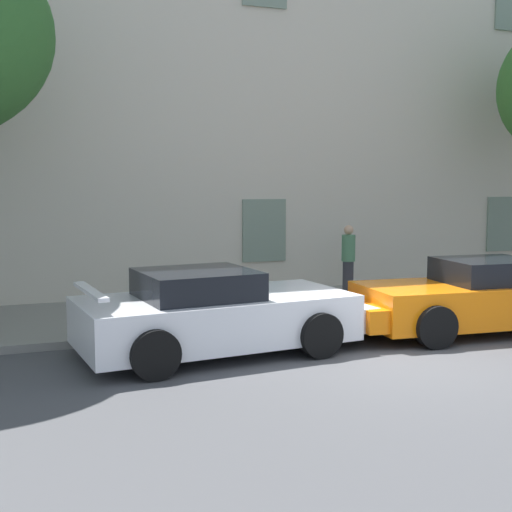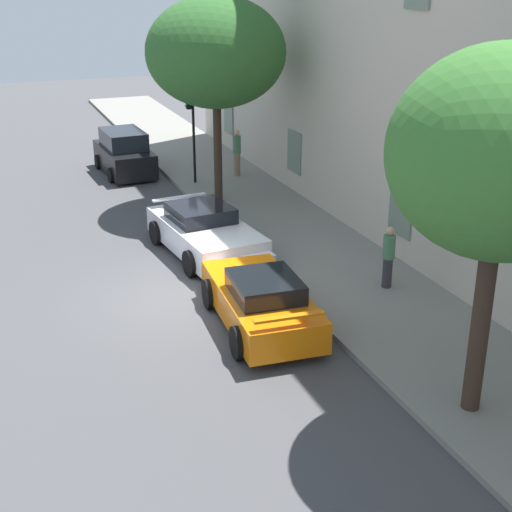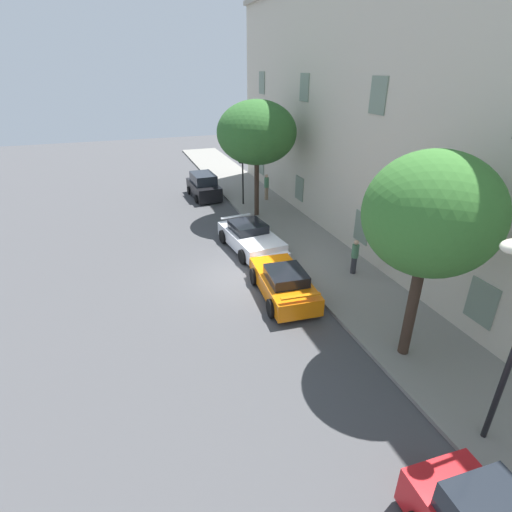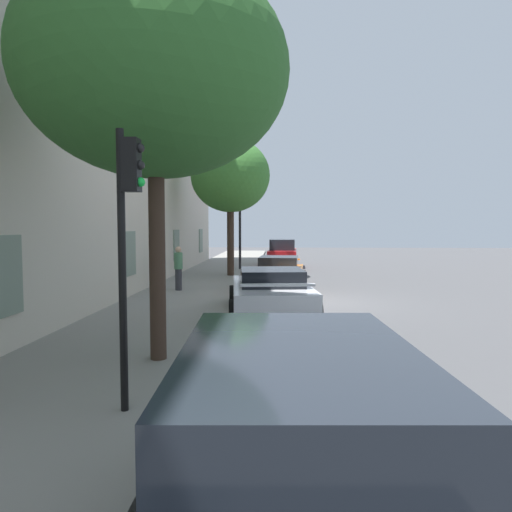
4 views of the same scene
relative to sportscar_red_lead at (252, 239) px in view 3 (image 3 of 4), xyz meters
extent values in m
plane|color=#444447|center=(2.52, -1.47, -0.62)|extent=(80.00, 80.00, 0.00)
cube|color=gray|center=(2.52, 2.92, -0.55)|extent=(60.00, 3.79, 0.14)
cube|color=beige|center=(2.52, 6.43, 5.73)|extent=(35.63, 3.24, 12.71)
cube|color=gray|center=(-11.73, 4.78, 0.98)|extent=(1.10, 0.06, 1.50)
cube|color=gray|center=(-4.60, 4.78, 0.98)|extent=(1.10, 0.06, 1.50)
cube|color=gray|center=(2.52, 4.78, 0.98)|extent=(1.10, 0.06, 1.50)
cube|color=gray|center=(9.65, 4.78, 0.98)|extent=(1.10, 0.06, 1.50)
cube|color=gray|center=(-11.73, 4.78, 6.93)|extent=(1.10, 0.06, 1.50)
cube|color=gray|center=(-4.60, 4.78, 6.93)|extent=(1.10, 0.06, 1.50)
cube|color=gray|center=(2.52, 4.78, 6.93)|extent=(1.10, 0.06, 1.50)
cube|color=white|center=(-0.16, -0.02, -0.06)|extent=(4.55, 2.46, 0.74)
cube|color=black|center=(-0.48, -0.05, 0.53)|extent=(1.90, 1.80, 0.43)
cube|color=white|center=(1.75, 0.17, -0.15)|extent=(1.49, 2.00, 0.41)
cube|color=white|center=(-2.16, -0.21, 0.53)|extent=(0.33, 1.74, 0.06)
cylinder|color=black|center=(1.09, 1.13, -0.26)|extent=(0.75, 0.31, 0.73)
cylinder|color=black|center=(1.29, -0.90, -0.26)|extent=(0.75, 0.31, 0.73)
cylinder|color=black|center=(-1.61, 0.86, -0.26)|extent=(0.75, 0.31, 0.73)
cylinder|color=black|center=(-1.40, -1.16, -0.26)|extent=(0.75, 0.31, 0.73)
cube|color=orange|center=(4.70, -0.22, -0.06)|extent=(4.29, 2.10, 0.71)
cube|color=black|center=(5.01, -0.25, 0.51)|extent=(1.77, 1.56, 0.43)
cube|color=orange|center=(2.87, -0.09, -0.15)|extent=(1.37, 1.75, 0.39)
cube|color=orange|center=(6.61, -0.36, 0.51)|extent=(0.27, 1.54, 0.06)
cylinder|color=black|center=(3.35, -1.03, -0.26)|extent=(0.75, 0.29, 0.73)
cylinder|color=black|center=(3.48, 0.77, -0.26)|extent=(0.75, 0.29, 0.73)
cylinder|color=black|center=(5.92, -1.22, -0.26)|extent=(0.75, 0.29, 0.73)
cylinder|color=black|center=(6.06, 0.58, -0.26)|extent=(0.75, 0.29, 0.73)
cube|color=black|center=(-9.84, -0.35, -0.05)|extent=(3.92, 1.86, 0.95)
cube|color=#1E232B|center=(-9.84, -0.35, 0.78)|extent=(2.38, 1.58, 0.69)
cylinder|color=black|center=(-8.72, 0.54, -0.33)|extent=(0.59, 0.23, 0.59)
cylinder|color=black|center=(-8.64, -1.14, -0.33)|extent=(0.59, 0.23, 0.59)
cylinder|color=black|center=(-11.03, 0.43, -0.33)|extent=(0.59, 0.23, 0.59)
cylinder|color=black|center=(-10.95, -1.25, -0.33)|extent=(0.59, 0.23, 0.59)
cylinder|color=black|center=(14.29, 0.39, -0.31)|extent=(0.64, 0.22, 0.63)
cylinder|color=#38281E|center=(9.44, 2.09, 1.31)|extent=(0.34, 0.34, 3.59)
ellipsoid|color=#38722D|center=(9.44, 2.09, 4.34)|extent=(3.81, 3.81, 3.54)
cylinder|color=#38281E|center=(-4.71, 1.92, 1.40)|extent=(0.29, 0.29, 3.76)
ellipsoid|color=#2D6028|center=(-4.71, 1.92, 4.55)|extent=(4.66, 4.66, 3.65)
cylinder|color=black|center=(-7.02, 1.75, 1.31)|extent=(0.10, 0.10, 3.58)
cube|color=black|center=(-7.02, 1.61, 2.65)|extent=(0.22, 0.20, 0.66)
sphere|color=black|center=(-7.02, 1.50, 2.86)|extent=(0.12, 0.12, 0.12)
sphere|color=black|center=(-7.02, 1.50, 2.65)|extent=(0.12, 0.12, 0.12)
sphere|color=green|center=(-7.02, 1.50, 2.44)|extent=(0.12, 0.12, 0.12)
cylinder|color=#333338|center=(4.12, 3.48, -0.09)|extent=(0.35, 0.35, 0.79)
cylinder|color=#4C7F59|center=(4.12, 3.48, 0.61)|extent=(0.44, 0.44, 0.61)
sphere|color=tan|center=(4.12, 3.48, 1.04)|extent=(0.22, 0.22, 0.22)
cylinder|color=#8C7259|center=(-7.43, 3.60, -0.05)|extent=(0.34, 0.34, 0.88)
cylinder|color=#4C7F59|center=(-7.43, 3.60, 0.73)|extent=(0.43, 0.43, 0.68)
sphere|color=tan|center=(-7.43, 3.60, 1.19)|extent=(0.22, 0.22, 0.22)
camera|label=1|loc=(-3.25, -10.25, 2.15)|focal=47.02mm
camera|label=2|loc=(18.68, -5.82, 7.13)|focal=50.72mm
camera|label=3|loc=(17.53, -5.91, 8.06)|focal=27.44mm
camera|label=4|loc=(-12.72, -0.22, 1.88)|focal=32.23mm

